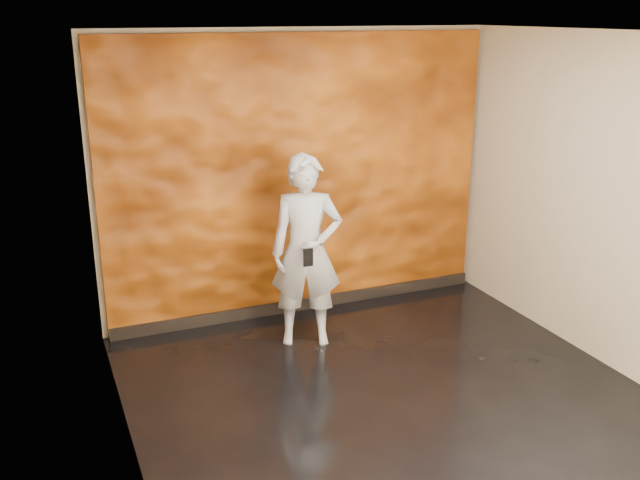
{
  "coord_description": "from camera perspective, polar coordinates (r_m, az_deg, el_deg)",
  "views": [
    {
      "loc": [
        -2.45,
        -4.41,
        2.94
      ],
      "look_at": [
        -0.25,
        0.89,
        1.09
      ],
      "focal_mm": 40.0,
      "sensor_mm": 36.0,
      "label": 1
    }
  ],
  "objects": [
    {
      "name": "room",
      "position": [
        5.28,
        6.2,
        0.78
      ],
      "size": [
        4.02,
        4.02,
        2.81
      ],
      "color": "black",
      "rests_on": "ground"
    },
    {
      "name": "man",
      "position": [
        6.4,
        -1.09,
        -0.91
      ],
      "size": [
        0.75,
        0.61,
        1.76
      ],
      "primitive_type": "imported",
      "rotation": [
        0.0,
        0.0,
        -0.34
      ],
      "color": "#A8ACB9",
      "rests_on": "ground"
    },
    {
      "name": "baseboard",
      "position": [
        7.38,
        -1.31,
        -5.12
      ],
      "size": [
        3.9,
        0.04,
        0.12
      ],
      "primitive_type": "cube",
      "color": "black",
      "rests_on": "ground"
    },
    {
      "name": "phone",
      "position": [
        6.16,
        -0.95,
        -1.4
      ],
      "size": [
        0.09,
        0.02,
        0.16
      ],
      "primitive_type": "cube",
      "rotation": [
        0.0,
        0.0,
        -0.02
      ],
      "color": "black",
      "rests_on": "man"
    },
    {
      "name": "feature_wall",
      "position": [
        7.0,
        -1.51,
        4.99
      ],
      "size": [
        3.9,
        0.06,
        2.75
      ],
      "primitive_type": "cube",
      "color": "orange",
      "rests_on": "ground"
    }
  ]
}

